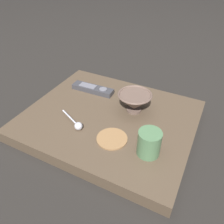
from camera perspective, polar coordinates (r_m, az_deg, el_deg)
ground_plane at (r=0.89m, az=-0.64°, el=-3.24°), size 6.00×6.00×0.00m
table at (r=0.87m, az=-0.65°, el=-2.07°), size 0.52×0.63×0.05m
cereal_bowl at (r=0.86m, az=5.73°, el=2.71°), size 0.13×0.13×0.08m
coffee_mug at (r=0.70m, az=9.41°, el=-7.81°), size 0.07×0.07×0.09m
teaspoon at (r=0.80m, az=-8.83°, el=-3.24°), size 0.07×0.12×0.03m
tv_remote_near at (r=0.99m, az=-4.92°, el=5.88°), size 0.05×0.19×0.02m
drink_coaster at (r=0.76m, az=-0.01°, el=-6.77°), size 0.10×0.10×0.01m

